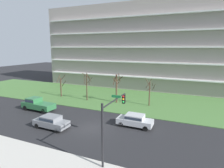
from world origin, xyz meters
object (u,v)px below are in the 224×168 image
Objects in this scene: pickup_green_center_right at (37,104)px; tree_center at (117,86)px; tree_far_left at (61,86)px; tree_left at (87,85)px; sedan_gray_near_left at (51,121)px; traffic_signal_mast at (112,116)px; sedan_silver_center_left at (135,120)px; tree_right at (150,92)px.

tree_center is at bearing -136.45° from pickup_green_center_right.
tree_left is at bearing -3.83° from tree_far_left.
tree_center is 13.32m from pickup_green_center_right.
tree_center is 13.78m from sedan_gray_near_left.
traffic_signal_mast reaches higher than tree_center.
tree_center is (5.54, 0.79, 0.04)m from tree_left.
pickup_green_center_right is (-4.34, -7.93, -1.91)m from tree_left.
tree_left is 0.99× the size of tree_center.
sedan_silver_center_left is 0.80× the size of traffic_signal_mast.
tree_center is 17.04m from traffic_signal_mast.
tree_center is at bearing 8.07° from tree_left.
tree_right is at bearing 58.00° from sedan_gray_near_left.
tree_right is 16.41m from sedan_gray_near_left.
traffic_signal_mast is at bearing -14.89° from sedan_gray_near_left.
sedan_gray_near_left is 8.02m from pickup_green_center_right.
tree_right is at bearing 4.00° from tree_center.
sedan_silver_center_left is at bearing -177.90° from pickup_green_center_right.
pickup_green_center_right is at bearing -77.29° from tree_far_left.
tree_left reaches higher than sedan_silver_center_left.
tree_far_left is 19.64m from sedan_silver_center_left.
traffic_signal_mast is (5.98, -15.93, 0.85)m from tree_center.
tree_center is at bearing 1.80° from tree_far_left.
tree_center is at bearing 77.67° from sedan_gray_near_left.
sedan_gray_near_left is (8.52, -12.85, -1.35)m from tree_far_left.
tree_center is at bearing -55.09° from sedan_silver_center_left.
tree_left is 1.18× the size of sedan_gray_near_left.
tree_center is 0.98× the size of pickup_green_center_right.
tree_left is 12.81m from sedan_gray_near_left.
traffic_signal_mast is (11.52, -15.15, 0.88)m from tree_left.
tree_far_left is 8.64m from pickup_green_center_right.
tree_far_left is at bearing -178.20° from tree_center.
sedan_silver_center_left is (5.96, -8.72, -2.09)m from tree_center.
traffic_signal_mast is (0.22, -16.33, 1.36)m from tree_right.
tree_far_left reaches higher than sedan_silver_center_left.
tree_far_left is 0.82× the size of tree_center.
sedan_silver_center_left is 0.81× the size of pickup_green_center_right.
tree_left reaches higher than pickup_green_center_right.
tree_left is 1.11× the size of tree_right.
tree_left is 19.05m from traffic_signal_mast.
tree_left is 0.95× the size of traffic_signal_mast.
tree_left reaches higher than sedan_gray_near_left.
sedan_gray_near_left is at bearing 147.92° from pickup_green_center_right.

